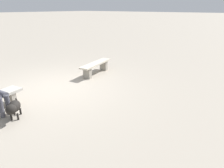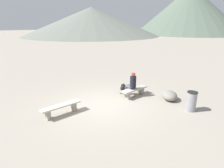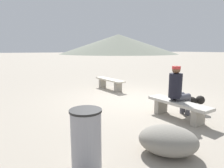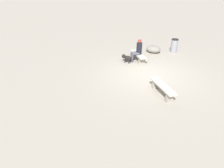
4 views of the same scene
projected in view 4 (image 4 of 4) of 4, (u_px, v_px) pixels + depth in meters
The scene contains 7 objects.
ground at pixel (149, 75), 10.47m from camera, with size 210.00×210.00×0.06m, color #9E9384.
bench_left at pixel (162, 88), 8.59m from camera, with size 1.73×0.64×0.45m.
bench_right at pixel (138, 56), 11.98m from camera, with size 1.66×0.68×0.43m.
seated_person at pixel (138, 49), 11.66m from camera, with size 0.38×0.64×1.29m.
dog at pixel (126, 58), 11.70m from camera, with size 0.52×0.55×0.46m.
trash_bin at pixel (174, 46), 13.14m from camera, with size 0.44×0.44×0.88m.
boulder at pixel (153, 49), 13.21m from camera, with size 0.95×0.73×0.46m, color gray.
Camera 4 is at (-9.08, 3.16, 4.56)m, focal length 32.78 mm.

